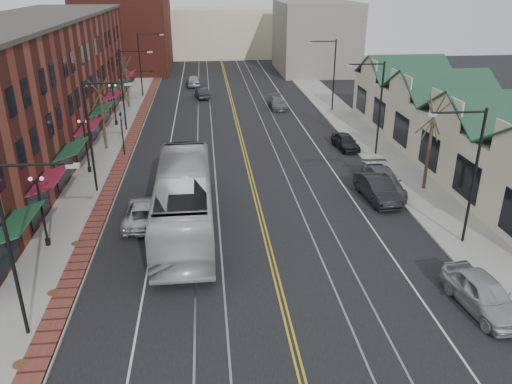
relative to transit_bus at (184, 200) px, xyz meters
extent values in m
plane|color=black|center=(4.88, -9.54, -1.95)|extent=(160.00, 160.00, 0.00)
cube|color=gray|center=(-7.12, 10.46, -1.88)|extent=(4.00, 120.00, 0.15)
cube|color=gray|center=(16.88, 10.46, -1.88)|extent=(4.00, 120.00, 0.15)
cube|color=maroon|center=(-14.12, 17.46, 3.55)|extent=(10.00, 50.00, 11.00)
cube|color=beige|center=(22.88, 10.46, 0.35)|extent=(8.00, 36.00, 4.60)
cube|color=maroon|center=(-11.12, 60.46, 5.05)|extent=(14.00, 18.00, 14.00)
cube|color=beige|center=(4.88, 75.46, 2.55)|extent=(22.00, 14.00, 9.00)
cube|color=slate|center=(19.88, 55.46, 3.55)|extent=(12.00, 16.00, 11.00)
cylinder|color=black|center=(-6.62, -9.54, 2.20)|extent=(0.16, 0.16, 8.00)
cylinder|color=black|center=(-5.12, -9.54, 6.00)|extent=(3.00, 0.12, 0.12)
cube|color=#999999|center=(-3.62, -9.54, 5.90)|extent=(0.50, 0.25, 0.15)
cylinder|color=black|center=(-6.62, 6.46, 2.20)|extent=(0.16, 0.16, 8.00)
cylinder|color=black|center=(-5.12, 6.46, 6.00)|extent=(3.00, 0.12, 0.12)
cube|color=#999999|center=(-3.62, 6.46, 5.90)|extent=(0.50, 0.25, 0.15)
cylinder|color=black|center=(-6.62, 22.46, 2.20)|extent=(0.16, 0.16, 8.00)
cylinder|color=black|center=(-5.12, 22.46, 6.00)|extent=(3.00, 0.12, 0.12)
cube|color=#999999|center=(-3.62, 22.46, 5.90)|extent=(0.50, 0.25, 0.15)
cylinder|color=black|center=(-6.62, 38.46, 2.20)|extent=(0.16, 0.16, 8.00)
cylinder|color=black|center=(-5.12, 38.46, 6.00)|extent=(3.00, 0.12, 0.12)
cube|color=#999999|center=(-3.62, 38.46, 5.90)|extent=(0.50, 0.25, 0.15)
cylinder|color=black|center=(16.38, -3.54, 2.20)|extent=(0.16, 0.16, 8.00)
cylinder|color=black|center=(14.88, -3.54, 6.00)|extent=(3.00, 0.12, 0.12)
cube|color=#999999|center=(13.38, -3.54, 5.90)|extent=(0.50, 0.25, 0.15)
cylinder|color=black|center=(16.38, 12.46, 2.20)|extent=(0.16, 0.16, 8.00)
cylinder|color=black|center=(14.88, 12.46, 6.00)|extent=(3.00, 0.12, 0.12)
cube|color=#999999|center=(13.38, 12.46, 5.90)|extent=(0.50, 0.25, 0.15)
cylinder|color=black|center=(16.38, 28.46, 2.20)|extent=(0.16, 0.16, 8.00)
cylinder|color=black|center=(14.88, 28.46, 6.00)|extent=(3.00, 0.12, 0.12)
cube|color=#999999|center=(13.38, 28.46, 5.90)|extent=(0.50, 0.25, 0.15)
cylinder|color=black|center=(-7.92, -1.54, -1.60)|extent=(0.28, 0.28, 0.40)
cylinder|color=black|center=(-7.92, -1.54, 0.20)|extent=(0.14, 0.14, 4.00)
cube|color=black|center=(-7.92, -1.54, 2.20)|extent=(0.60, 0.06, 0.06)
sphere|color=white|center=(-8.22, -1.54, 2.35)|extent=(0.24, 0.24, 0.24)
sphere|color=white|center=(-7.62, -1.54, 2.35)|extent=(0.24, 0.24, 0.24)
cylinder|color=black|center=(-7.92, 10.46, -1.60)|extent=(0.28, 0.28, 0.40)
cylinder|color=black|center=(-7.92, 10.46, 0.20)|extent=(0.14, 0.14, 4.00)
cube|color=black|center=(-7.92, 10.46, 2.20)|extent=(0.60, 0.06, 0.06)
sphere|color=white|center=(-8.22, 10.46, 2.35)|extent=(0.24, 0.24, 0.24)
sphere|color=white|center=(-7.62, 10.46, 2.35)|extent=(0.24, 0.24, 0.24)
cylinder|color=black|center=(-7.92, 24.46, -1.60)|extent=(0.28, 0.28, 0.40)
cylinder|color=black|center=(-7.92, 24.46, 0.20)|extent=(0.14, 0.14, 4.00)
cube|color=black|center=(-7.92, 24.46, 2.20)|extent=(0.60, 0.06, 0.06)
sphere|color=white|center=(-8.22, 24.46, 2.35)|extent=(0.24, 0.24, 0.24)
sphere|color=white|center=(-7.62, 24.46, 2.35)|extent=(0.24, 0.24, 0.24)
cylinder|color=#382B21|center=(-7.62, 16.46, 0.65)|extent=(0.24, 0.24, 4.90)
cylinder|color=#382B21|center=(-7.62, 16.46, 3.20)|extent=(0.58, 1.37, 2.90)
cylinder|color=#382B21|center=(-7.62, 16.46, 3.20)|extent=(1.60, 0.66, 2.78)
cylinder|color=#382B21|center=(-7.62, 16.46, 3.20)|extent=(0.53, 1.23, 2.96)
cylinder|color=#382B21|center=(-7.62, 16.46, 3.20)|extent=(1.69, 1.03, 2.64)
cylinder|color=#382B21|center=(-7.62, 16.46, 3.20)|extent=(1.78, 1.29, 2.48)
cylinder|color=#382B21|center=(-7.62, 32.46, 0.47)|extent=(0.24, 0.24, 4.55)
cylinder|color=#382B21|center=(-7.62, 32.46, 2.85)|extent=(0.55, 1.28, 2.69)
cylinder|color=#382B21|center=(-7.62, 32.46, 2.85)|extent=(1.49, 0.62, 2.58)
cylinder|color=#382B21|center=(-7.62, 32.46, 2.85)|extent=(0.50, 1.15, 2.75)
cylinder|color=#382B21|center=(-7.62, 32.46, 2.85)|extent=(1.57, 0.97, 2.45)
cylinder|color=#382B21|center=(-7.62, 32.46, 2.85)|extent=(1.66, 1.20, 2.30)
cylinder|color=#382B21|center=(17.38, 4.46, 0.82)|extent=(0.24, 0.24, 5.25)
cylinder|color=#382B21|center=(17.38, 4.46, 3.55)|extent=(0.61, 1.46, 3.10)
cylinder|color=#382B21|center=(17.38, 4.46, 3.55)|extent=(1.70, 0.70, 2.97)
cylinder|color=#382B21|center=(17.38, 4.46, 3.55)|extent=(0.56, 1.31, 3.17)
cylinder|color=#382B21|center=(17.38, 4.46, 3.55)|extent=(1.80, 1.10, 2.82)
cylinder|color=#382B21|center=(17.38, 4.46, 3.55)|extent=(1.90, 1.37, 2.65)
cylinder|color=#592D19|center=(-6.32, -11.54, -1.80)|extent=(0.60, 0.60, 0.02)
cylinder|color=#592D19|center=(-6.32, -6.54, -1.80)|extent=(0.60, 0.60, 0.02)
cylinder|color=#592D19|center=(-6.32, -1.54, -1.80)|extent=(0.60, 0.60, 0.02)
cylinder|color=black|center=(-5.72, 14.46, -0.20)|extent=(0.12, 0.12, 3.20)
imported|color=black|center=(-5.72, 14.46, 1.55)|extent=(0.18, 0.15, 0.90)
imported|color=silver|center=(0.00, 0.00, 0.00)|extent=(3.41, 14.06, 3.91)
imported|color=silver|center=(-2.62, 1.17, -1.22)|extent=(2.46, 5.26, 1.46)
imported|color=#A8A9AF|center=(14.18, -9.73, -1.12)|extent=(2.51, 5.10, 1.67)
imported|color=black|center=(13.36, 3.10, -1.13)|extent=(2.18, 5.15, 1.65)
imported|color=#59595F|center=(14.18, 4.35, -1.13)|extent=(2.58, 5.78, 1.65)
imported|color=black|center=(14.18, 14.51, -1.26)|extent=(2.07, 4.24, 1.39)
imported|color=black|center=(1.20, 36.89, -1.28)|extent=(1.98, 4.26, 1.35)
imported|color=slate|center=(10.18, 30.52, -1.28)|extent=(2.10, 4.73, 1.35)
imported|color=#98999F|center=(-0.09, 44.83, -1.15)|extent=(2.27, 4.87, 1.61)
camera|label=1|loc=(1.54, -28.14, 12.54)|focal=35.00mm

